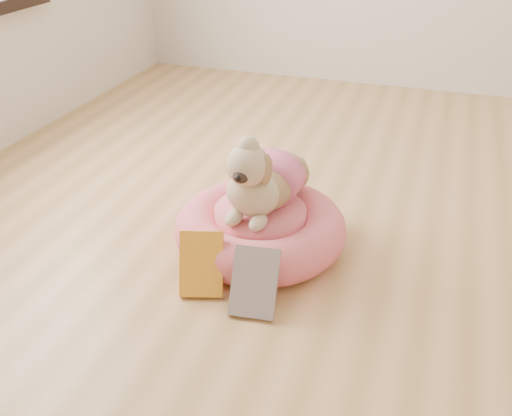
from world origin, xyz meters
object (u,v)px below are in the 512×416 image
(book_yellow, at_px, (201,264))
(book_white, at_px, (255,282))
(dog, at_px, (263,166))
(pet_bed, at_px, (260,228))

(book_yellow, height_order, book_white, book_yellow)
(book_yellow, bearing_deg, book_white, -26.60)
(dog, bearing_deg, pet_bed, -91.72)
(book_yellow, relative_size, book_white, 0.97)
(pet_bed, xyz_separation_m, book_yellow, (-0.10, -0.31, 0.02))
(dog, relative_size, book_yellow, 2.06)
(book_white, bearing_deg, book_yellow, 163.86)
(pet_bed, xyz_separation_m, book_white, (0.09, -0.34, 0.02))
(dog, distance_m, book_white, 0.43)
(pet_bed, relative_size, book_white, 2.84)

